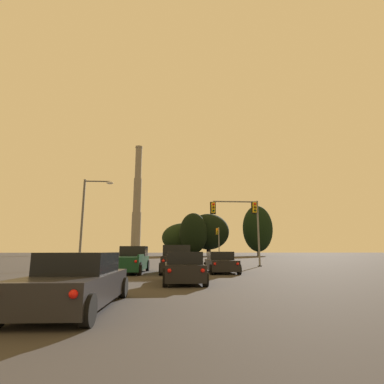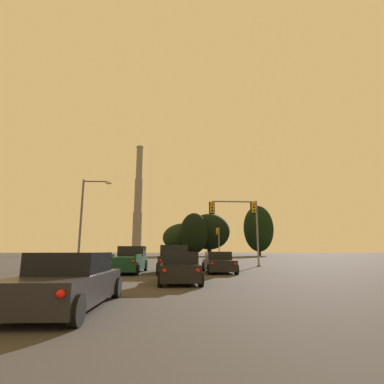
% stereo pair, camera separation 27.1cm
% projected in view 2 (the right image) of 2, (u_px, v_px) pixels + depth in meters
% --- Properties ---
extents(sedan_right_lane_front, '(2.06, 4.73, 1.43)m').
position_uv_depth(sedan_right_lane_front, '(218.00, 263.00, 20.95)').
color(sedan_right_lane_front, black).
rests_on(sedan_right_lane_front, ground_plane).
extents(sedan_left_lane_third, '(2.13, 4.76, 1.43)m').
position_uv_depth(sedan_left_lane_third, '(69.00, 282.00, 7.84)').
color(sedan_left_lane_third, '#232328').
rests_on(sedan_left_lane_third, ground_plane).
extents(hatchback_center_lane_second, '(1.94, 4.12, 1.44)m').
position_uv_depth(hatchback_center_lane_second, '(179.00, 268.00, 14.04)').
color(hatchback_center_lane_second, black).
rests_on(hatchback_center_lane_second, ground_plane).
extents(pickup_truck_left_lane_front, '(2.40, 5.58, 1.82)m').
position_uv_depth(pickup_truck_left_lane_front, '(128.00, 261.00, 20.82)').
color(pickup_truck_left_lane_front, '#0F3823').
rests_on(pickup_truck_left_lane_front, ground_plane).
extents(suv_center_lane_front, '(2.26, 4.96, 1.86)m').
position_uv_depth(suv_center_lane_front, '(174.00, 260.00, 20.45)').
color(suv_center_lane_front, black).
rests_on(suv_center_lane_front, ground_plane).
extents(traffic_light_far_right, '(0.78, 0.50, 5.53)m').
position_uv_depth(traffic_light_far_right, '(218.00, 238.00, 51.75)').
color(traffic_light_far_right, slate).
rests_on(traffic_light_far_right, ground_plane).
extents(traffic_light_overhead_right, '(4.99, 0.50, 6.47)m').
position_uv_depth(traffic_light_overhead_right, '(242.00, 216.00, 29.92)').
color(traffic_light_overhead_right, slate).
rests_on(traffic_light_overhead_right, ground_plane).
extents(street_lamp, '(2.69, 0.36, 7.94)m').
position_uv_depth(street_lamp, '(86.00, 213.00, 27.03)').
color(street_lamp, '#56565B').
rests_on(street_lamp, ground_plane).
extents(smokestack, '(6.82, 6.82, 51.54)m').
position_uv_depth(smokestack, '(138.00, 210.00, 139.77)').
color(smokestack, slate).
rests_on(smokestack, ground_plane).
extents(treeline_far_right, '(8.12, 7.31, 12.40)m').
position_uv_depth(treeline_far_right, '(194.00, 233.00, 86.43)').
color(treeline_far_right, black).
rests_on(treeline_far_right, ground_plane).
extents(treeline_center_left, '(13.69, 12.32, 10.10)m').
position_uv_depth(treeline_center_left, '(185.00, 238.00, 93.22)').
color(treeline_center_left, black).
rests_on(treeline_center_left, ground_plane).
extents(treeline_right_mid, '(12.60, 11.34, 12.77)m').
position_uv_depth(treeline_right_mid, '(209.00, 232.00, 91.44)').
color(treeline_right_mid, black).
rests_on(treeline_right_mid, ground_plane).
extents(treeline_left_mid, '(9.50, 8.55, 15.89)m').
position_uv_depth(treeline_left_mid, '(258.00, 229.00, 95.66)').
color(treeline_left_mid, black).
rests_on(treeline_left_mid, ground_plane).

